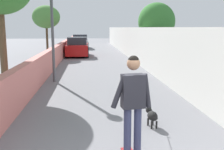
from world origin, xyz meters
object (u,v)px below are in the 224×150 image
object	(u,v)px
tree_left_distant	(46,17)
car_far	(80,42)
dog	(152,115)
person_skateboarder	(133,99)
lamp_post	(52,12)
car_near	(77,47)
tree_right_mid	(157,22)

from	to	relation	value
tree_left_distant	car_far	size ratio (longest dim) A/B	1.02
tree_left_distant	dog	size ratio (longest dim) A/B	2.14
tree_left_distant	person_skateboarder	world-z (taller)	tree_left_distant
lamp_post	car_near	world-z (taller)	lamp_post
lamp_post	car_far	distance (m)	18.66
car_near	car_far	distance (m)	8.24
car_near	car_far	world-z (taller)	same
lamp_post	car_near	xyz separation A→B (m)	(10.28, -0.60, -2.20)
dog	car_far	world-z (taller)	car_far
tree_left_distant	tree_right_mid	bearing A→B (deg)	-128.57
car_far	dog	bearing A→B (deg)	-174.43
tree_right_mid	dog	size ratio (longest dim) A/B	2.01
tree_left_distant	car_near	bearing A→B (deg)	-100.95
tree_left_distant	car_far	distance (m)	8.50
car_near	car_far	bearing A→B (deg)	0.00
person_skateboarder	dog	xyz separation A→B (m)	(1.60, -0.73, -0.86)
car_near	tree_right_mid	bearing A→B (deg)	-137.52
person_skateboarder	car_far	size ratio (longest dim) A/B	0.45
lamp_post	car_near	distance (m)	10.53
tree_right_mid	car_near	bearing A→B (deg)	42.48
dog	tree_right_mid	bearing A→B (deg)	-14.71
lamp_post	person_skateboarder	xyz separation A→B (m)	(-7.16, -2.22, -1.79)
lamp_post	car_far	bearing A→B (deg)	-1.86
dog	car_far	size ratio (longest dim) A/B	0.48
tree_right_mid	lamp_post	size ratio (longest dim) A/B	0.89
tree_left_distant	dog	bearing A→B (deg)	-163.55
person_skateboarder	car_far	xyz separation A→B (m)	(25.68, 1.62, -0.42)
tree_right_mid	lamp_post	distance (m)	7.40
lamp_post	dog	bearing A→B (deg)	-152.06
dog	person_skateboarder	bearing A→B (deg)	155.58
tree_right_mid	tree_left_distant	xyz separation A→B (m)	(6.00, 7.52, 0.47)
person_skateboarder	tree_left_distant	bearing A→B (deg)	12.85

